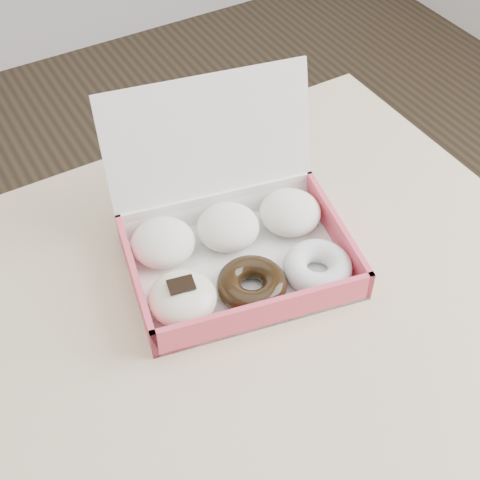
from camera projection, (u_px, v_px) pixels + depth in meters
table at (155, 402)px, 0.87m from camera, size 1.20×0.80×0.75m
donut_box at (233, 242)px, 0.91m from camera, size 0.34×0.32×0.21m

